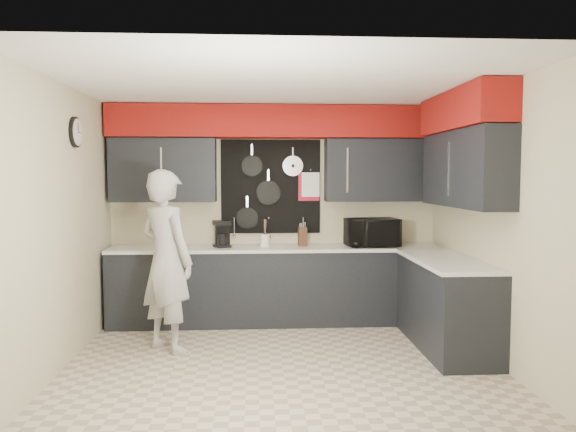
{
  "coord_description": "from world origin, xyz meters",
  "views": [
    {
      "loc": [
        -0.26,
        -5.18,
        1.76
      ],
      "look_at": [
        0.09,
        0.5,
        1.35
      ],
      "focal_mm": 35.0,
      "sensor_mm": 36.0,
      "label": 1
    }
  ],
  "objects": [
    {
      "name": "left_wall_assembly",
      "position": [
        -1.99,
        0.02,
        1.33
      ],
      "size": [
        0.05,
        3.5,
        2.6
      ],
      "color": "beige",
      "rests_on": "ground"
    },
    {
      "name": "knife_block",
      "position": [
        0.32,
        1.48,
        1.03
      ],
      "size": [
        0.11,
        0.11,
        0.22
      ],
      "primitive_type": "cube",
      "rotation": [
        0.0,
        0.0,
        0.07
      ],
      "color": "#3B2512",
      "rests_on": "base_cabinets"
    },
    {
      "name": "right_wall_assembly",
      "position": [
        1.85,
        0.26,
        1.94
      ],
      "size": [
        0.36,
        3.5,
        2.6
      ],
      "color": "beige",
      "rests_on": "ground"
    },
    {
      "name": "utensil_crock",
      "position": [
        -0.13,
        1.44,
        0.99
      ],
      "size": [
        0.11,
        0.11,
        0.15
      ],
      "primitive_type": "cylinder",
      "color": "white",
      "rests_on": "base_cabinets"
    },
    {
      "name": "base_cabinets",
      "position": [
        0.49,
        1.13,
        0.46
      ],
      "size": [
        3.95,
        2.2,
        0.92
      ],
      "color": "black",
      "rests_on": "ground"
    },
    {
      "name": "ground",
      "position": [
        0.0,
        0.0,
        0.0
      ],
      "size": [
        4.0,
        4.0,
        0.0
      ],
      "primitive_type": "plane",
      "color": "beige",
      "rests_on": "ground"
    },
    {
      "name": "back_wall_assembly",
      "position": [
        0.01,
        1.6,
        2.01
      ],
      "size": [
        4.0,
        0.36,
        2.6
      ],
      "color": "beige",
      "rests_on": "ground"
    },
    {
      "name": "microwave",
      "position": [
        1.14,
        1.4,
        1.09
      ],
      "size": [
        0.64,
        0.47,
        0.33
      ],
      "primitive_type": "imported",
      "rotation": [
        0.0,
        0.0,
        0.12
      ],
      "color": "black",
      "rests_on": "base_cabinets"
    },
    {
      "name": "coffee_maker",
      "position": [
        -0.63,
        1.43,
        1.08
      ],
      "size": [
        0.23,
        0.26,
        0.32
      ],
      "rotation": [
        0.0,
        0.0,
        0.34
      ],
      "color": "black",
      "rests_on": "base_cabinets"
    },
    {
      "name": "person",
      "position": [
        -1.13,
        0.45,
        0.91
      ],
      "size": [
        0.79,
        0.77,
        1.82
      ],
      "primitive_type": "imported",
      "rotation": [
        0.0,
        0.0,
        2.41
      ],
      "color": "#ACACAA",
      "rests_on": "ground"
    }
  ]
}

